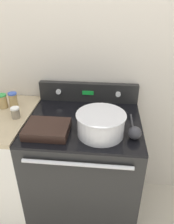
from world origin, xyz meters
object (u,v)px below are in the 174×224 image
Objects in this scene: casserole_dish at (47,129)px; spice_jar_white_cap at (15,113)px; mixing_bowl at (101,123)px; ladle at (134,132)px; spice_jar_blue_cap at (13,100)px; spice_jar_green_cap at (3,101)px.

spice_jar_white_cap reaches higher than casserole_dish.
ladle is at bearing -4.30° from mixing_bowl.
spice_jar_white_cap is at bearing -63.98° from spice_jar_blue_cap.
mixing_bowl is 2.59× the size of spice_jar_blue_cap.
mixing_bowl is at bearing 175.70° from ladle.
spice_jar_blue_cap reaches higher than casserole_dish.
ladle is 0.93m from spice_jar_blue_cap.
ladle is 2.72× the size of spice_jar_blue_cap.
casserole_dish is 3.48× the size of spice_jar_white_cap.
spice_jar_blue_cap reaches higher than ladle.
spice_jar_green_cap is at bearing -170.45° from spice_jar_blue_cap.
ladle is 4.11× the size of spice_jar_white_cap.
spice_jar_white_cap is at bearing -42.33° from spice_jar_green_cap.
casserole_dish is 2.53× the size of spice_jar_green_cap.
spice_jar_white_cap is 0.21m from spice_jar_green_cap.
mixing_bowl reaches higher than casserole_dish.
casserole_dish is 0.45m from spice_jar_blue_cap.
spice_jar_white_cap is at bearing 151.15° from casserole_dish.
spice_jar_green_cap is (-0.96, 0.28, 0.03)m from ladle.
mixing_bowl is 3.92× the size of spice_jar_white_cap.
spice_jar_green_cap is at bearing 160.91° from mixing_bowl.
mixing_bowl is 0.34m from casserole_dish.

